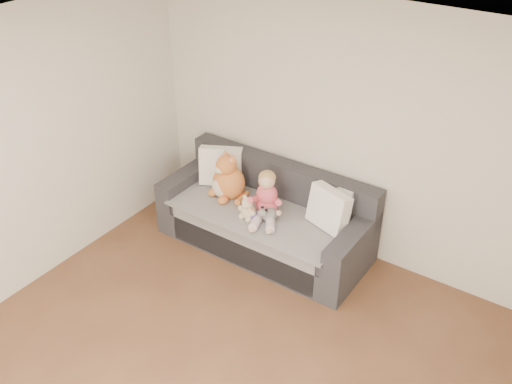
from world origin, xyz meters
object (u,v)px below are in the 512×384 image
sofa (266,220)px  teddy_bear (248,210)px  plush_cat (228,180)px  toddler (266,198)px  sippy_cup (254,216)px

sofa → teddy_bear: bearing=-97.9°
plush_cat → teddy_bear: size_ratio=2.07×
sofa → toddler: toddler is taller
toddler → plush_cat: 0.53m
teddy_bear → sippy_cup: 0.09m
toddler → plush_cat: plush_cat is taller
toddler → teddy_bear: 0.22m
plush_cat → sofa: bearing=26.7°
plush_cat → sippy_cup: bearing=-5.8°
sofa → toddler: size_ratio=4.45×
sofa → plush_cat: 0.58m
sippy_cup → plush_cat: bearing=154.8°
sofa → sippy_cup: sofa is taller
teddy_bear → sippy_cup: bearing=-0.0°
plush_cat → sippy_cup: (0.49, -0.23, -0.14)m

